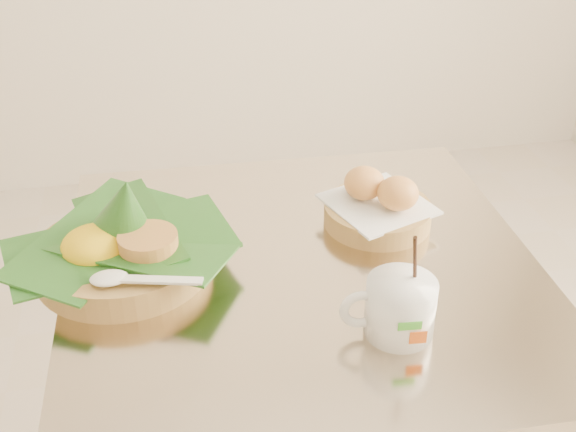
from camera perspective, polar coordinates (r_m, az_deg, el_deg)
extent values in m
cube|color=beige|center=(1.08, 1.21, -4.59)|extent=(0.72, 0.72, 0.03)
cylinder|color=tan|center=(1.08, -12.90, -3.17)|extent=(0.26, 0.26, 0.04)
cone|color=#1F5016|center=(1.05, -12.83, 0.58)|extent=(0.15, 0.16, 0.13)
ellipsoid|color=yellow|center=(1.07, -15.04, -2.30)|extent=(0.10, 0.10, 0.05)
cylinder|color=#CC9347|center=(1.04, -11.00, -2.00)|extent=(0.09, 0.09, 0.02)
cylinder|color=tan|center=(1.18, 7.08, 0.18)|extent=(0.17, 0.17, 0.03)
cube|color=white|center=(1.17, 7.14, 0.94)|extent=(0.19, 0.19, 0.01)
ellipsoid|color=orange|center=(1.17, 6.04, 2.62)|extent=(0.07, 0.07, 0.05)
ellipsoid|color=orange|center=(1.14, 8.68, 1.78)|extent=(0.07, 0.07, 0.05)
cylinder|color=white|center=(0.94, 8.86, -7.16)|extent=(0.09, 0.09, 0.08)
torus|color=white|center=(0.93, 5.78, -7.36)|extent=(0.06, 0.02, 0.06)
cylinder|color=#4A2A15|center=(0.92, 9.04, -5.44)|extent=(0.08, 0.08, 0.01)
cylinder|color=black|center=(0.92, 10.00, -3.97)|extent=(0.03, 0.04, 0.12)
cube|color=green|center=(0.90, 9.62, -8.58)|extent=(0.03, 0.00, 0.01)
cube|color=orange|center=(0.92, 10.25, -9.45)|extent=(0.02, 0.00, 0.02)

